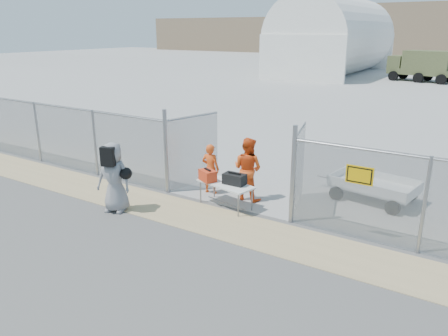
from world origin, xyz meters
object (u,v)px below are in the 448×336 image
Objects in this scene: visitor at (114,177)px; utility_trailer at (374,189)px; folding_table at (226,195)px; security_worker_right at (248,169)px; security_worker_left at (211,169)px.

visitor reaches higher than utility_trailer.
utility_trailer is (3.31, 2.62, 0.02)m from folding_table.
folding_table is 0.89× the size of security_worker_right.
security_worker_right is at bearing 86.63° from folding_table.
security_worker_left is 0.51× the size of utility_trailer.
visitor is at bearing -132.93° from utility_trailer.
security_worker_right is (1.16, 0.16, 0.16)m from security_worker_left.
visitor is 0.64× the size of utility_trailer.
folding_table is 3.02m from visitor.
security_worker_left reaches higher than folding_table.
folding_table is at bearing 137.69° from security_worker_left.
utility_trailer reaches higher than folding_table.
security_worker_right is 3.62m from utility_trailer.
utility_trailer is at bearing -162.38° from security_worker_left.
security_worker_right is (0.22, 0.82, 0.57)m from folding_table.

